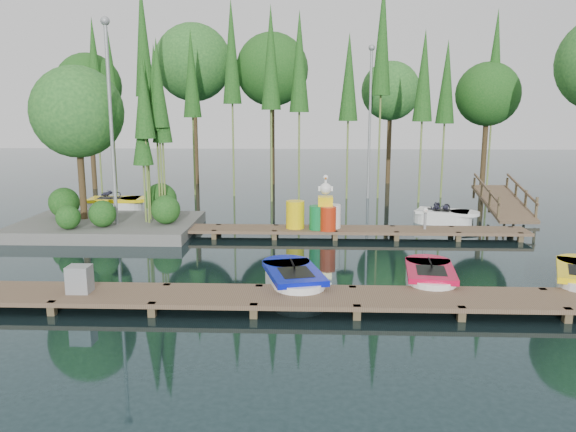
{
  "coord_description": "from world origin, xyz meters",
  "views": [
    {
      "loc": [
        1.15,
        -16.24,
        4.32
      ],
      "look_at": [
        0.5,
        0.5,
        1.1
      ],
      "focal_mm": 35.0,
      "sensor_mm": 36.0,
      "label": 1
    }
  ],
  "objects_px": {
    "boat_blue": "(293,281)",
    "drum_cluster": "(326,213)",
    "boat_yellow_far": "(116,204)",
    "utility_cabinet": "(79,279)",
    "boat_red": "(430,279)",
    "yellow_barrel": "(295,215)",
    "island": "(98,141)"
  },
  "relations": [
    {
      "from": "boat_blue",
      "to": "utility_cabinet",
      "type": "bearing_deg",
      "value": 178.84
    },
    {
      "from": "boat_yellow_far",
      "to": "yellow_barrel",
      "type": "bearing_deg",
      "value": -13.69
    },
    {
      "from": "island",
      "to": "boat_yellow_far",
      "type": "height_order",
      "value": "island"
    },
    {
      "from": "island",
      "to": "boat_blue",
      "type": "height_order",
      "value": "island"
    },
    {
      "from": "boat_blue",
      "to": "utility_cabinet",
      "type": "relative_size",
      "value": 4.67
    },
    {
      "from": "island",
      "to": "boat_blue",
      "type": "bearing_deg",
      "value": -43.31
    },
    {
      "from": "boat_blue",
      "to": "drum_cluster",
      "type": "distance_m",
      "value": 5.84
    },
    {
      "from": "boat_blue",
      "to": "drum_cluster",
      "type": "bearing_deg",
      "value": 66.21
    },
    {
      "from": "utility_cabinet",
      "to": "drum_cluster",
      "type": "distance_m",
      "value": 8.88
    },
    {
      "from": "boat_red",
      "to": "yellow_barrel",
      "type": "height_order",
      "value": "yellow_barrel"
    },
    {
      "from": "boat_blue",
      "to": "drum_cluster",
      "type": "relative_size",
      "value": 1.53
    },
    {
      "from": "island",
      "to": "boat_yellow_far",
      "type": "distance_m",
      "value": 4.87
    },
    {
      "from": "utility_cabinet",
      "to": "yellow_barrel",
      "type": "relative_size",
      "value": 0.65
    },
    {
      "from": "boat_red",
      "to": "drum_cluster",
      "type": "relative_size",
      "value": 1.41
    },
    {
      "from": "boat_blue",
      "to": "boat_red",
      "type": "height_order",
      "value": "boat_blue"
    },
    {
      "from": "boat_yellow_far",
      "to": "utility_cabinet",
      "type": "xyz_separation_m",
      "value": [
        3.21,
        -11.61,
        0.32
      ]
    },
    {
      "from": "utility_cabinet",
      "to": "drum_cluster",
      "type": "relative_size",
      "value": 0.33
    },
    {
      "from": "island",
      "to": "boat_red",
      "type": "xyz_separation_m",
      "value": [
        10.39,
        -6.29,
        -2.94
      ]
    },
    {
      "from": "boat_yellow_far",
      "to": "utility_cabinet",
      "type": "bearing_deg",
      "value": -57.69
    },
    {
      "from": "drum_cluster",
      "to": "boat_yellow_far",
      "type": "bearing_deg",
      "value": 151.74
    },
    {
      "from": "yellow_barrel",
      "to": "boat_yellow_far",
      "type": "bearing_deg",
      "value": 149.45
    },
    {
      "from": "boat_red",
      "to": "drum_cluster",
      "type": "xyz_separation_m",
      "value": [
        -2.38,
        5.35,
        0.6
      ]
    },
    {
      "from": "boat_red",
      "to": "boat_blue",
      "type": "bearing_deg",
      "value": -166.23
    },
    {
      "from": "island",
      "to": "boat_red",
      "type": "relative_size",
      "value": 2.6
    },
    {
      "from": "yellow_barrel",
      "to": "drum_cluster",
      "type": "height_order",
      "value": "drum_cluster"
    },
    {
      "from": "boat_yellow_far",
      "to": "drum_cluster",
      "type": "height_order",
      "value": "drum_cluster"
    },
    {
      "from": "boat_red",
      "to": "boat_yellow_far",
      "type": "height_order",
      "value": "boat_yellow_far"
    },
    {
      "from": "boat_blue",
      "to": "utility_cabinet",
      "type": "xyz_separation_m",
      "value": [
        -4.71,
        -1.12,
        0.35
      ]
    },
    {
      "from": "island",
      "to": "drum_cluster",
      "type": "xyz_separation_m",
      "value": [
        8.01,
        -0.94,
        -2.34
      ]
    },
    {
      "from": "boat_yellow_far",
      "to": "utility_cabinet",
      "type": "relative_size",
      "value": 4.53
    },
    {
      "from": "island",
      "to": "utility_cabinet",
      "type": "relative_size",
      "value": 11.16
    },
    {
      "from": "yellow_barrel",
      "to": "drum_cluster",
      "type": "relative_size",
      "value": 0.51
    }
  ]
}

